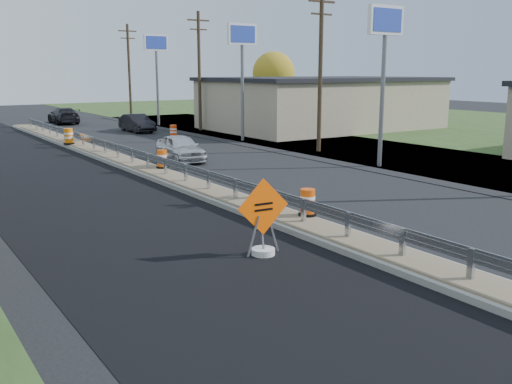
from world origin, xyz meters
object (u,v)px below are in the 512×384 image
barrel_median_far (69,137)px  car_silver (181,148)px  caution_sign (263,236)px  car_dark_mid (137,123)px  car_dark_far (64,116)px  barrel_median_near (308,203)px  barrel_shoulder_mid (173,131)px  barrel_median_mid (162,159)px

barrel_median_far → car_silver: 9.52m
caution_sign → car_dark_mid: size_ratio=0.48×
barrel_median_far → car_dark_far: size_ratio=0.19×
barrel_median_near → barrel_median_far: 22.74m
barrel_shoulder_mid → car_silver: size_ratio=0.22×
barrel_median_mid → barrel_median_far: barrel_median_far is taller
barrel_median_mid → barrel_median_far: (-1.10, 11.67, 0.06)m
caution_sign → barrel_shoulder_mid: (10.04, 26.25, -0.09)m
barrel_median_mid → car_silver: 3.67m
caution_sign → barrel_median_mid: size_ratio=2.37×
caution_sign → car_dark_far: (6.49, 42.07, 0.21)m
car_silver → car_dark_mid: car_silver is taller
caution_sign → car_dark_mid: 32.70m
barrel_median_far → car_silver: (3.47, -8.87, 0.01)m
car_silver → car_dark_far: 26.28m
barrel_median_far → car_dark_mid: size_ratio=0.23×
car_dark_mid → car_dark_far: car_dark_far is taller
car_silver → barrel_median_near: bearing=-94.6°
car_silver → car_dark_far: car_dark_far is taller
barrel_shoulder_mid → car_silver: bearing=-113.8°
barrel_shoulder_mid → car_dark_mid: bearing=98.2°
barrel_median_mid → car_silver: size_ratio=0.21×
car_dark_far → car_dark_mid: bearing=107.3°
barrel_median_near → barrel_median_mid: 11.05m
barrel_median_near → barrel_shoulder_mid: barrel_median_near is taller
barrel_median_near → barrel_median_far: barrel_median_far is taller
barrel_median_near → barrel_median_mid: (0.00, 11.05, 0.00)m
barrel_median_near → car_dark_far: car_dark_far is taller
barrel_median_far → barrel_shoulder_mid: barrel_median_far is taller
barrel_median_far → car_dark_mid: car_dark_mid is taller
car_silver → car_dark_far: size_ratio=0.82×
barrel_median_near → car_silver: car_silver is taller
car_silver → car_dark_mid: bearing=81.2°
barrel_median_mid → car_dark_mid: (6.23, 18.34, 0.06)m
car_dark_far → car_silver: bearing=90.3°
barrel_shoulder_mid → car_dark_far: car_dark_far is taller
barrel_median_mid → car_silver: bearing=49.8°
caution_sign → car_dark_far: bearing=85.9°
barrel_median_near → car_dark_mid: (6.23, 29.39, 0.06)m
car_silver → barrel_shoulder_mid: bearing=71.4°
barrel_median_far → barrel_median_near: bearing=-87.2°
barrel_median_far → barrel_shoulder_mid: size_ratio=1.09×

